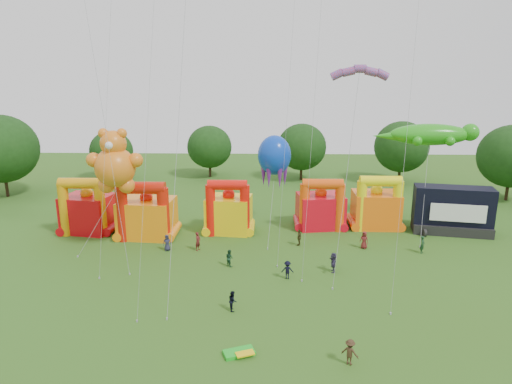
{
  "coord_description": "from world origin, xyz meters",
  "views": [
    {
      "loc": [
        2.18,
        -22.16,
        17.8
      ],
      "look_at": [
        1.07,
        18.0,
        7.26
      ],
      "focal_mm": 32.0,
      "sensor_mm": 36.0,
      "label": 1
    }
  ],
  "objects_px": {
    "spectator_4": "(299,238)",
    "octopus_kite": "(273,176)",
    "bouncy_castle_2": "(229,212)",
    "stage_trailer": "(452,211)",
    "teddy_bear_kite": "(109,185)",
    "gecko_kite": "(426,177)",
    "spectator_0": "(167,243)",
    "bouncy_castle_0": "(87,211)"
  },
  "relations": [
    {
      "from": "spectator_4",
      "to": "octopus_kite",
      "type": "bearing_deg",
      "value": -137.65
    },
    {
      "from": "bouncy_castle_2",
      "to": "stage_trailer",
      "type": "bearing_deg",
      "value": 1.34
    },
    {
      "from": "teddy_bear_kite",
      "to": "gecko_kite",
      "type": "height_order",
      "value": "teddy_bear_kite"
    },
    {
      "from": "stage_trailer",
      "to": "bouncy_castle_2",
      "type": "bearing_deg",
      "value": -178.66
    },
    {
      "from": "gecko_kite",
      "to": "spectator_4",
      "type": "xyz_separation_m",
      "value": [
        -14.55,
        -5.25,
        -5.46
      ]
    },
    {
      "from": "spectator_0",
      "to": "teddy_bear_kite",
      "type": "bearing_deg",
      "value": 178.99
    },
    {
      "from": "octopus_kite",
      "to": "teddy_bear_kite",
      "type": "bearing_deg",
      "value": -151.09
    },
    {
      "from": "bouncy_castle_2",
      "to": "gecko_kite",
      "type": "distance_m",
      "value": 22.74
    },
    {
      "from": "spectator_0",
      "to": "spectator_4",
      "type": "distance_m",
      "value": 13.81
    },
    {
      "from": "bouncy_castle_0",
      "to": "teddy_bear_kite",
      "type": "distance_m",
      "value": 9.14
    },
    {
      "from": "bouncy_castle_0",
      "to": "stage_trailer",
      "type": "bearing_deg",
      "value": 1.26
    },
    {
      "from": "octopus_kite",
      "to": "spectator_4",
      "type": "distance_m",
      "value": 8.76
    },
    {
      "from": "gecko_kite",
      "to": "spectator_4",
      "type": "bearing_deg",
      "value": -160.17
    },
    {
      "from": "teddy_bear_kite",
      "to": "spectator_4",
      "type": "relative_size",
      "value": 7.21
    },
    {
      "from": "stage_trailer",
      "to": "teddy_bear_kite",
      "type": "relative_size",
      "value": 0.7
    },
    {
      "from": "teddy_bear_kite",
      "to": "gecko_kite",
      "type": "xyz_separation_m",
      "value": [
        33.58,
        7.72,
        -0.77
      ]
    },
    {
      "from": "gecko_kite",
      "to": "octopus_kite",
      "type": "relative_size",
      "value": 1.08
    },
    {
      "from": "octopus_kite",
      "to": "spectator_4",
      "type": "xyz_separation_m",
      "value": [
        2.73,
        -6.53,
        -5.15
      ]
    },
    {
      "from": "teddy_bear_kite",
      "to": "octopus_kite",
      "type": "height_order",
      "value": "teddy_bear_kite"
    },
    {
      "from": "stage_trailer",
      "to": "teddy_bear_kite",
      "type": "bearing_deg",
      "value": -169.09
    },
    {
      "from": "bouncy_castle_0",
      "to": "spectator_4",
      "type": "xyz_separation_m",
      "value": [
        23.99,
        -3.69,
        -1.64
      ]
    },
    {
      "from": "stage_trailer",
      "to": "teddy_bear_kite",
      "type": "height_order",
      "value": "teddy_bear_kite"
    },
    {
      "from": "bouncy_castle_0",
      "to": "bouncy_castle_2",
      "type": "xyz_separation_m",
      "value": [
        16.18,
        0.32,
        -0.07
      ]
    },
    {
      "from": "octopus_kite",
      "to": "bouncy_castle_2",
      "type": "bearing_deg",
      "value": -153.56
    },
    {
      "from": "stage_trailer",
      "to": "spectator_4",
      "type": "distance_m",
      "value": 18.34
    },
    {
      "from": "gecko_kite",
      "to": "octopus_kite",
      "type": "height_order",
      "value": "gecko_kite"
    },
    {
      "from": "bouncy_castle_0",
      "to": "octopus_kite",
      "type": "relative_size",
      "value": 0.58
    },
    {
      "from": "octopus_kite",
      "to": "spectator_0",
      "type": "height_order",
      "value": "octopus_kite"
    },
    {
      "from": "stage_trailer",
      "to": "spectator_4",
      "type": "bearing_deg",
      "value": -165.41
    },
    {
      "from": "bouncy_castle_0",
      "to": "stage_trailer",
      "type": "xyz_separation_m",
      "value": [
        41.66,
        0.91,
        0.08
      ]
    },
    {
      "from": "bouncy_castle_2",
      "to": "teddy_bear_kite",
      "type": "xyz_separation_m",
      "value": [
        -11.22,
        -6.47,
        4.66
      ]
    },
    {
      "from": "spectator_4",
      "to": "teddy_bear_kite",
      "type": "bearing_deg",
      "value": -62.98
    },
    {
      "from": "octopus_kite",
      "to": "spectator_0",
      "type": "bearing_deg",
      "value": -142.64
    },
    {
      "from": "bouncy_castle_2",
      "to": "spectator_4",
      "type": "xyz_separation_m",
      "value": [
        7.81,
        -4.0,
        -1.56
      ]
    },
    {
      "from": "teddy_bear_kite",
      "to": "octopus_kite",
      "type": "relative_size",
      "value": 1.1
    },
    {
      "from": "spectator_0",
      "to": "spectator_4",
      "type": "height_order",
      "value": "spectator_4"
    },
    {
      "from": "gecko_kite",
      "to": "spectator_0",
      "type": "height_order",
      "value": "gecko_kite"
    },
    {
      "from": "spectator_0",
      "to": "gecko_kite",
      "type": "bearing_deg",
      "value": 6.27
    },
    {
      "from": "teddy_bear_kite",
      "to": "gecko_kite",
      "type": "relative_size",
      "value": 1.03
    },
    {
      "from": "spectator_4",
      "to": "stage_trailer",
      "type": "bearing_deg",
      "value": 124.21
    },
    {
      "from": "stage_trailer",
      "to": "spectator_0",
      "type": "height_order",
      "value": "stage_trailer"
    },
    {
      "from": "bouncy_castle_0",
      "to": "teddy_bear_kite",
      "type": "xyz_separation_m",
      "value": [
        4.96,
        -6.16,
        4.59
      ]
    }
  ]
}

